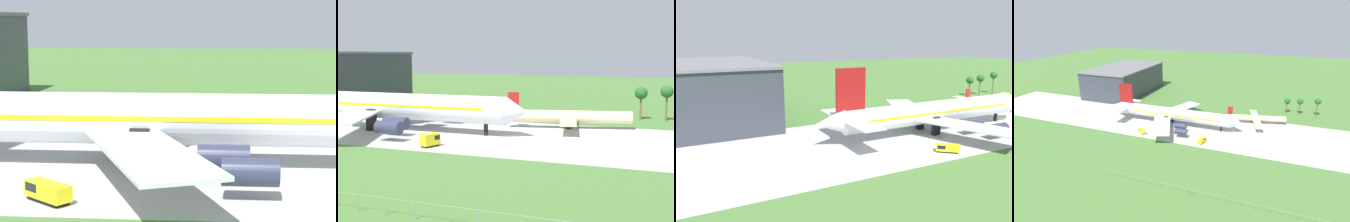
# 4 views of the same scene
# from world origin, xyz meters

# --- Properties ---
(jet_airliner) EXTENTS (75.86, 54.33, 20.25)m
(jet_airliner) POSITION_xyz_m (-34.09, -0.96, 5.93)
(jet_airliner) COLOR silver
(jet_airliner) RESTS_ON ground_plane
(baggage_tug) EXTENTS (5.60, 5.04, 2.02)m
(baggage_tug) POSITION_xyz_m (-43.82, -17.19, 1.11)
(baggage_tug) COLOR black
(baggage_tug) RESTS_ON ground_plane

